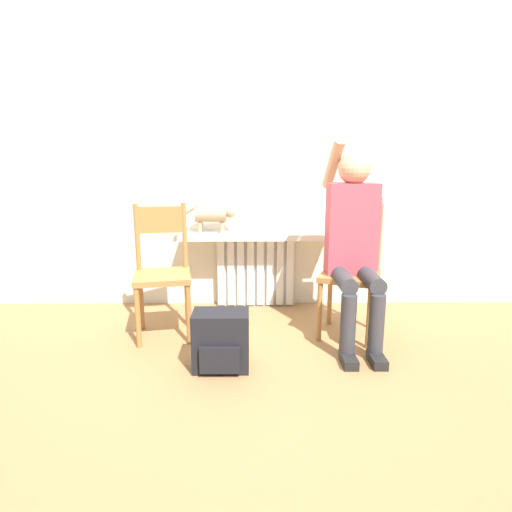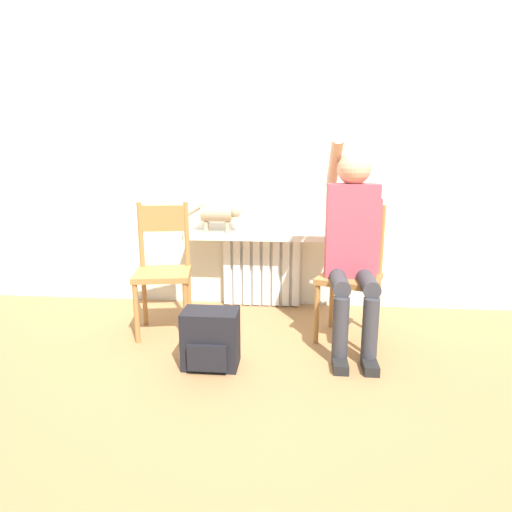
% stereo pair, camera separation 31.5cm
% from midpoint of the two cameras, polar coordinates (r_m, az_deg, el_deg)
% --- Properties ---
extents(ground_plane, '(12.00, 12.00, 0.00)m').
position_cam_midpoint_polar(ground_plane, '(2.76, -3.25, -14.47)').
color(ground_plane, olive).
extents(wall_with_window, '(7.00, 0.06, 2.70)m').
position_cam_midpoint_polar(wall_with_window, '(3.68, -2.62, 14.13)').
color(wall_with_window, beige).
rests_on(wall_with_window, ground_plane).
extents(radiator, '(0.68, 0.08, 0.61)m').
position_cam_midpoint_polar(radiator, '(3.73, -2.50, -2.10)').
color(radiator, silver).
rests_on(radiator, ground_plane).
extents(windowsill, '(1.26, 0.26, 0.05)m').
position_cam_midpoint_polar(windowsill, '(3.58, -2.60, 2.71)').
color(windowsill, silver).
rests_on(windowsill, radiator).
extents(window_glass, '(1.21, 0.01, 1.30)m').
position_cam_midpoint_polar(window_glass, '(3.65, -2.64, 13.57)').
color(window_glass, white).
rests_on(window_glass, windowsill).
extents(chair_left, '(0.45, 0.45, 0.95)m').
position_cam_midpoint_polar(chair_left, '(3.17, -15.20, -1.82)').
color(chair_left, '#9E6B38').
rests_on(chair_left, ground_plane).
extents(chair_right, '(0.51, 0.51, 0.95)m').
position_cam_midpoint_polar(chair_right, '(3.11, 9.74, -1.81)').
color(chair_right, '#9E6B38').
rests_on(chair_right, ground_plane).
extents(person, '(0.36, 0.97, 1.42)m').
position_cam_midpoint_polar(person, '(2.96, 9.96, 2.51)').
color(person, '#333338').
rests_on(person, ground_plane).
extents(cat, '(0.47, 0.13, 0.25)m').
position_cam_midpoint_polar(cat, '(3.56, -8.23, 5.42)').
color(cat, '#9E896B').
rests_on(cat, windowsill).
extents(backpack, '(0.34, 0.25, 0.36)m').
position_cam_midpoint_polar(backpack, '(2.68, -8.13, -11.21)').
color(backpack, black).
rests_on(backpack, ground_plane).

